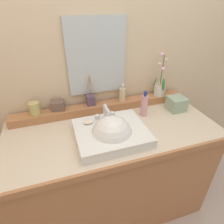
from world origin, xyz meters
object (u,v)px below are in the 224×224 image
soap_dispenser (122,94)px  trinket_box (58,105)px  sink_basin (112,135)px  reed_diffuser (91,100)px  lotion_bottle (144,105)px  tumbler_cup (35,109)px  tissue_box (176,104)px  soap_bar (88,122)px  potted_plant (160,86)px

soap_dispenser → trinket_box: bearing=179.1°
sink_basin → reed_diffuser: bearing=97.7°
lotion_bottle → tumbler_cup: bearing=167.9°
trinket_box → tissue_box: 0.94m
soap_bar → potted_plant: size_ratio=0.19×
potted_plant → tumbler_cup: 1.01m
trinket_box → tissue_box: (0.92, -0.19, -0.04)m
potted_plant → soap_dispenser: potted_plant is taller
potted_plant → trinket_box: bearing=178.7°
tissue_box → soap_bar: bearing=-174.8°
potted_plant → tumbler_cup: size_ratio=3.93×
sink_basin → soap_bar: bearing=136.8°
potted_plant → tissue_box: size_ratio=2.78×
potted_plant → sink_basin: bearing=-147.0°
trinket_box → potted_plant: bearing=7.8°
tumbler_cup → reed_diffuser: (0.42, 0.01, -0.00)m
sink_basin → tumbler_cup: 0.59m
lotion_bottle → tissue_box: bearing=-0.8°
potted_plant → reed_diffuser: 0.60m
lotion_bottle → sink_basin: bearing=-149.5°
trinket_box → lotion_bottle: (0.63, -0.18, -0.01)m
soap_bar → potted_plant: (0.67, 0.24, 0.07)m
sink_basin → reed_diffuser: (-0.05, 0.37, 0.08)m
tissue_box → trinket_box: bearing=168.4°
soap_bar → trinket_box: 0.31m
soap_dispenser → potted_plant: bearing=-1.9°
sink_basin → soap_dispenser: bearing=60.0°
tissue_box → lotion_bottle: bearing=179.2°
potted_plant → tissue_box: 0.20m
soap_bar → lotion_bottle: size_ratio=0.34×
sink_basin → trinket_box: sink_basin is taller
soap_bar → tissue_box: size_ratio=0.54×
soap_dispenser → tissue_box: (0.40, -0.18, -0.07)m
potted_plant → tumbler_cup: (-1.01, 0.00, -0.04)m
reed_diffuser → tissue_box: 0.69m
sink_basin → soap_dispenser: soap_dispenser is taller
trinket_box → soap_dispenser: bearing=8.2°
reed_diffuser → trinket_box: bearing=179.8°
sink_basin → trinket_box: (-0.30, 0.37, 0.07)m
soap_bar → reed_diffuser: bearing=73.6°
sink_basin → trinket_box: 0.49m
sink_basin → reed_diffuser: 0.39m
soap_bar → tumbler_cup: (-0.34, 0.24, 0.03)m
soap_bar → tumbler_cup: size_ratio=0.76×
sink_basin → potted_plant: (0.55, 0.36, 0.12)m
tissue_box → reed_diffuser: bearing=164.3°
sink_basin → tissue_box: 0.64m
potted_plant → lotion_bottle: bearing=-143.6°
sink_basin → lotion_bottle: bearing=30.5°
tumbler_cup → tissue_box: 1.10m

